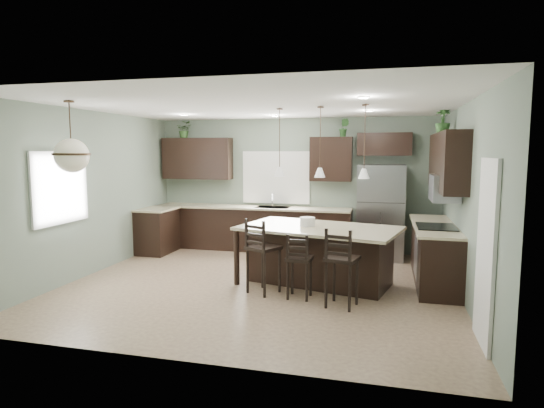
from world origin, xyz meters
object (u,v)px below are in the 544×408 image
Objects in this scene: bar_stool_center at (299,266)px; plant_back_left at (184,130)px; kitchen_island at (319,256)px; serving_dish at (307,222)px; bar_stool_right at (342,267)px; refrigerator at (381,212)px; bar_stool_left at (263,256)px.

plant_back_left is at bearing 138.16° from bar_stool_center.
kitchen_island is 0.57m from serving_dish.
bar_stool_right reaches higher than bar_stool_center.
bar_stool_center is at bearing -111.01° from refrigerator.
refrigerator reaches higher than bar_stool_center.
plant_back_left is (-3.14, 2.24, 1.59)m from serving_dish.
bar_stool_center is at bearing 15.38° from bar_stool_left.
bar_stool_left is 1.18× the size of bar_stool_center.
bar_stool_center is (0.03, -0.81, -0.52)m from serving_dish.
bar_stool_center is (-0.17, -0.77, 0.02)m from kitchen_island.
bar_stool_left is at bearing 177.32° from bar_stool_right.
refrigerator is 7.71× the size of serving_dish.
bar_stool_left reaches higher than bar_stool_right.
bar_stool_left is at bearing -121.29° from refrigerator.
refrigerator is at bearing 85.04° from bar_stool_left.
plant_back_left is (-3.33, 2.29, 2.12)m from kitchen_island.
serving_dish is (-1.11, -2.01, 0.07)m from refrigerator.
bar_stool_right is at bearing -57.70° from serving_dish.
kitchen_island is 0.78m from bar_stool_center.
plant_back_left reaches higher than bar_stool_center.
bar_stool_center is (-1.08, -2.82, -0.45)m from refrigerator.
bar_stool_left reaches higher than serving_dish.
refrigerator is 1.93× the size of bar_stool_center.
bar_stool_left reaches higher than bar_stool_center.
serving_dish is 1.30m from bar_stool_right.
plant_back_left is (-3.79, 3.28, 2.03)m from bar_stool_right.
bar_stool_right is 5.41m from plant_back_left.
kitchen_island is 1.09m from bar_stool_right.
refrigerator is 3.10m from bar_stool_right.
bar_stool_center is 0.87× the size of bar_stool_right.
kitchen_island is at bearing 68.22° from bar_stool_left.
bar_stool_center is at bearing -89.02° from kitchen_island.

